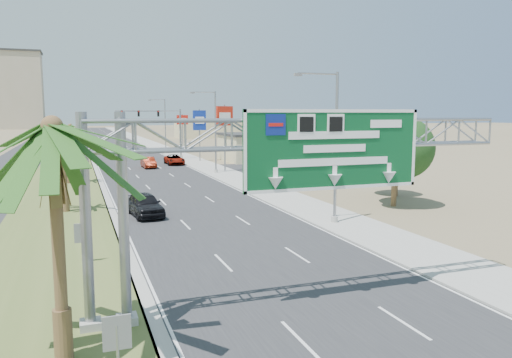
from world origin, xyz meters
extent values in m
cube|color=#28282B|center=(0.00, 110.00, 0.01)|extent=(12.00, 300.00, 0.02)
cube|color=#9E9B93|center=(8.50, 110.00, 0.05)|extent=(4.00, 300.00, 0.10)
cube|color=#4E5E29|center=(-10.00, 110.00, 0.06)|extent=(7.00, 300.00, 0.12)
cube|color=#28282B|center=(-17.00, 110.00, 0.01)|extent=(8.00, 300.00, 0.02)
cylinder|color=gray|center=(-7.20, 10.00, 3.70)|extent=(0.36, 0.36, 7.40)
cylinder|color=gray|center=(-8.40, 10.00, 3.70)|extent=(0.36, 0.36, 7.40)
cube|color=#9E9B93|center=(-7.20, 10.00, 0.20)|extent=(0.70, 0.70, 0.40)
cube|color=#9E9B93|center=(-8.40, 10.00, 0.20)|extent=(0.70, 0.70, 0.40)
cube|color=#074A22|center=(0.50, 9.52, 6.00)|extent=(7.20, 0.12, 3.00)
cube|color=navy|center=(-1.90, 9.44, 6.95)|extent=(0.75, 0.03, 0.75)
cone|color=white|center=(0.50, 9.44, 4.85)|extent=(0.56, 0.56, 0.45)
cylinder|color=brown|center=(-9.20, 8.00, 3.50)|extent=(0.36, 0.36, 7.00)
cylinder|color=brown|center=(-9.20, 8.00, 0.84)|extent=(0.54, 0.54, 1.68)
cylinder|color=brown|center=(-9.50, 32.00, 2.50)|extent=(0.36, 0.36, 5.00)
cylinder|color=brown|center=(-9.50, 32.00, 0.60)|extent=(0.54, 0.54, 1.20)
cylinder|color=brown|center=(-9.50, 48.00, 2.90)|extent=(0.36, 0.36, 5.80)
cylinder|color=brown|center=(-9.50, 48.00, 0.70)|extent=(0.54, 0.54, 1.39)
cylinder|color=brown|center=(-9.50, 66.00, 2.25)|extent=(0.36, 0.36, 4.50)
cylinder|color=brown|center=(-9.50, 66.00, 0.54)|extent=(0.54, 0.54, 1.08)
cylinder|color=brown|center=(-9.50, 85.00, 2.60)|extent=(0.36, 0.36, 5.20)
cylinder|color=brown|center=(-9.50, 85.00, 0.62)|extent=(0.54, 0.54, 1.25)
cylinder|color=brown|center=(-9.50, 110.00, 2.40)|extent=(0.36, 0.36, 4.80)
cylinder|color=brown|center=(-9.50, 110.00, 0.58)|extent=(0.54, 0.54, 1.15)
cylinder|color=gray|center=(7.50, 22.00, 5.00)|extent=(0.20, 0.20, 10.00)
cylinder|color=gray|center=(6.10, 22.00, 9.85)|extent=(2.80, 0.12, 0.12)
cube|color=slate|center=(4.70, 22.00, 9.75)|extent=(0.50, 0.22, 0.18)
cylinder|color=#9E9B93|center=(7.50, 22.00, 0.25)|extent=(0.44, 0.44, 0.50)
cylinder|color=gray|center=(7.50, 52.00, 5.00)|extent=(0.20, 0.20, 10.00)
cylinder|color=gray|center=(6.10, 52.00, 9.85)|extent=(2.80, 0.12, 0.12)
cube|color=slate|center=(4.70, 52.00, 9.75)|extent=(0.50, 0.22, 0.18)
cylinder|color=#9E9B93|center=(7.50, 52.00, 0.25)|extent=(0.44, 0.44, 0.50)
cylinder|color=gray|center=(7.50, 88.00, 5.00)|extent=(0.20, 0.20, 10.00)
cylinder|color=gray|center=(6.10, 88.00, 9.85)|extent=(2.80, 0.12, 0.12)
cube|color=slate|center=(4.70, 88.00, 9.75)|extent=(0.50, 0.22, 0.18)
cylinder|color=#9E9B93|center=(7.50, 88.00, 0.25)|extent=(0.44, 0.44, 0.50)
cylinder|color=gray|center=(7.20, 72.00, 4.00)|extent=(0.28, 0.28, 8.00)
cylinder|color=gray|center=(2.20, 72.00, 7.70)|extent=(10.00, 0.18, 0.18)
cube|color=black|center=(3.70, 71.80, 7.30)|extent=(0.32, 0.18, 0.95)
cube|color=black|center=(0.70, 71.80, 7.30)|extent=(0.32, 0.18, 0.95)
cube|color=black|center=(-1.80, 71.80, 7.30)|extent=(0.32, 0.18, 0.95)
sphere|color=red|center=(3.70, 71.68, 7.60)|extent=(0.22, 0.22, 0.22)
imported|color=black|center=(7.20, 72.00, 7.00)|extent=(0.16, 0.16, 0.60)
cylinder|color=#9E9B93|center=(7.20, 72.00, 0.30)|extent=(0.56, 0.56, 0.60)
cube|color=#C9BB88|center=(22.00, 66.00, 2.00)|extent=(18.00, 10.00, 4.00)
cylinder|color=brown|center=(15.00, 26.00, 1.95)|extent=(0.44, 0.44, 3.90)
sphere|color=black|center=(15.00, 26.00, 4.55)|extent=(4.50, 4.50, 4.50)
cylinder|color=brown|center=(18.00, 30.00, 1.65)|extent=(0.44, 0.44, 3.30)
sphere|color=black|center=(18.00, 30.00, 3.85)|extent=(3.50, 3.50, 3.50)
cylinder|color=gray|center=(-7.80, 6.00, 0.90)|extent=(0.08, 0.08, 1.80)
cube|color=slate|center=(-7.80, 6.00, 1.60)|extent=(0.75, 0.06, 0.95)
cylinder|color=gray|center=(-8.50, 18.00, 0.90)|extent=(0.08, 0.08, 1.80)
cube|color=slate|center=(-8.50, 18.00, 1.60)|extent=(0.75, 0.06, 0.95)
cube|color=tan|center=(-32.00, 250.00, 17.50)|extent=(20.00, 16.00, 35.00)
cube|color=#C9BB88|center=(30.00, 140.00, 2.50)|extent=(20.00, 12.00, 5.00)
imported|color=black|center=(-4.15, 28.79, 0.84)|extent=(2.57, 5.15, 1.68)
imported|color=maroon|center=(0.52, 60.86, 0.74)|extent=(1.69, 4.51, 1.47)
imported|color=gray|center=(4.62, 64.05, 0.71)|extent=(2.39, 5.14, 1.42)
imported|color=black|center=(-4.95, 90.96, 0.66)|extent=(2.01, 4.63, 1.33)
cylinder|color=gray|center=(9.00, 53.13, 4.21)|extent=(0.20, 0.20, 8.41)
cube|color=red|center=(9.00, 53.13, 7.01)|extent=(2.35, 1.12, 2.40)
cube|color=white|center=(9.00, 52.95, 7.01)|extent=(1.59, 0.62, 0.84)
cylinder|color=gray|center=(9.26, 67.69, 3.99)|extent=(0.20, 0.20, 7.98)
cube|color=navy|center=(9.26, 67.69, 6.28)|extent=(2.01, 0.38, 3.00)
cube|color=white|center=(9.26, 67.51, 6.28)|extent=(1.40, 0.09, 1.05)
cylinder|color=gray|center=(11.00, 89.09, 3.59)|extent=(0.20, 0.20, 7.18)
cube|color=red|center=(11.00, 89.09, 6.08)|extent=(2.20, 0.32, 1.80)
cube|color=white|center=(11.00, 88.91, 6.08)|extent=(1.54, 0.06, 0.63)
camera|label=1|loc=(-8.60, -7.02, 7.36)|focal=35.00mm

